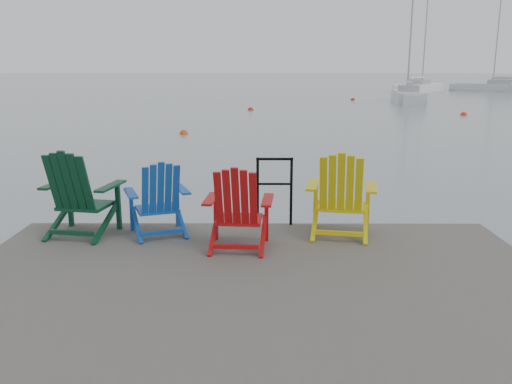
{
  "coord_description": "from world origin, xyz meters",
  "views": [
    {
      "loc": [
        0.04,
        -4.45,
        2.55
      ],
      "look_at": [
        0.01,
        2.85,
        0.85
      ],
      "focal_mm": 38.0,
      "sensor_mm": 36.0,
      "label": 1
    }
  ],
  "objects_px": {
    "handrail": "(274,185)",
    "chair_blue": "(158,198)",
    "chair_yellow": "(341,194)",
    "sailboat_mid": "(420,88)",
    "chair_red": "(238,208)",
    "buoy_a": "(184,134)",
    "buoy_c": "(464,115)",
    "sailboat_near": "(407,97)",
    "sailboat_far": "(497,88)",
    "buoy_d": "(353,100)",
    "buoy_b": "(251,110)",
    "chair_green": "(79,193)"
  },
  "relations": [
    {
      "from": "handrail",
      "to": "chair_blue",
      "type": "height_order",
      "value": "chair_blue"
    },
    {
      "from": "chair_yellow",
      "to": "sailboat_mid",
      "type": "distance_m",
      "value": 51.99
    },
    {
      "from": "chair_red",
      "to": "buoy_a",
      "type": "bearing_deg",
      "value": 104.55
    },
    {
      "from": "chair_yellow",
      "to": "buoy_c",
      "type": "distance_m",
      "value": 24.84
    },
    {
      "from": "chair_yellow",
      "to": "sailboat_near",
      "type": "relative_size",
      "value": 0.11
    },
    {
      "from": "handrail",
      "to": "sailboat_far",
      "type": "distance_m",
      "value": 55.59
    },
    {
      "from": "chair_yellow",
      "to": "sailboat_near",
      "type": "height_order",
      "value": "sailboat_near"
    },
    {
      "from": "chair_yellow",
      "to": "buoy_d",
      "type": "relative_size",
      "value": 3.12
    },
    {
      "from": "buoy_b",
      "to": "buoy_c",
      "type": "distance_m",
      "value": 11.93
    },
    {
      "from": "handrail",
      "to": "chair_green",
      "type": "distance_m",
      "value": 2.45
    },
    {
      "from": "sailboat_near",
      "to": "buoy_c",
      "type": "relative_size",
      "value": 28.11
    },
    {
      "from": "handrail",
      "to": "buoy_c",
      "type": "height_order",
      "value": "handrail"
    },
    {
      "from": "chair_blue",
      "to": "buoy_b",
      "type": "height_order",
      "value": "chair_blue"
    },
    {
      "from": "handrail",
      "to": "chair_green",
      "type": "bearing_deg",
      "value": -168.49
    },
    {
      "from": "handrail",
      "to": "chair_red",
      "type": "height_order",
      "value": "chair_red"
    },
    {
      "from": "chair_red",
      "to": "sailboat_near",
      "type": "relative_size",
      "value": 0.1
    },
    {
      "from": "buoy_a",
      "to": "handrail",
      "type": "bearing_deg",
      "value": -77.44
    },
    {
      "from": "sailboat_near",
      "to": "sailboat_far",
      "type": "bearing_deg",
      "value": 60.43
    },
    {
      "from": "sailboat_far",
      "to": "chair_red",
      "type": "bearing_deg",
      "value": -168.3
    },
    {
      "from": "sailboat_far",
      "to": "chair_yellow",
      "type": "bearing_deg",
      "value": -167.38
    },
    {
      "from": "chair_blue",
      "to": "chair_red",
      "type": "distance_m",
      "value": 1.12
    },
    {
      "from": "buoy_d",
      "to": "chair_red",
      "type": "bearing_deg",
      "value": -101.65
    },
    {
      "from": "chair_yellow",
      "to": "sailboat_far",
      "type": "relative_size",
      "value": 0.1
    },
    {
      "from": "buoy_a",
      "to": "sailboat_far",
      "type": "bearing_deg",
      "value": 52.71
    },
    {
      "from": "chair_red",
      "to": "buoy_c",
      "type": "xyz_separation_m",
      "value": [
        11.2,
        23.23,
        -0.99
      ]
    },
    {
      "from": "chair_blue",
      "to": "buoy_a",
      "type": "bearing_deg",
      "value": 76.12
    },
    {
      "from": "chair_red",
      "to": "chair_yellow",
      "type": "xyz_separation_m",
      "value": [
        1.24,
        0.5,
        0.04
      ]
    },
    {
      "from": "handrail",
      "to": "buoy_b",
      "type": "xyz_separation_m",
      "value": [
        -0.69,
        25.61,
        -1.04
      ]
    },
    {
      "from": "chair_yellow",
      "to": "buoy_a",
      "type": "bearing_deg",
      "value": 115.36
    },
    {
      "from": "buoy_a",
      "to": "chair_green",
      "type": "bearing_deg",
      "value": -87.23
    },
    {
      "from": "chair_blue",
      "to": "buoy_a",
      "type": "height_order",
      "value": "chair_blue"
    },
    {
      "from": "chair_blue",
      "to": "buoy_b",
      "type": "xyz_separation_m",
      "value": [
        0.75,
        26.08,
        -0.97
      ]
    },
    {
      "from": "chair_yellow",
      "to": "buoy_b",
      "type": "distance_m",
      "value": 26.16
    },
    {
      "from": "chair_yellow",
      "to": "sailboat_mid",
      "type": "relative_size",
      "value": 0.09
    },
    {
      "from": "chair_red",
      "to": "buoy_c",
      "type": "bearing_deg",
      "value": 68.69
    },
    {
      "from": "chair_blue",
      "to": "chair_red",
      "type": "bearing_deg",
      "value": -48.0
    },
    {
      "from": "sailboat_near",
      "to": "chair_yellow",
      "type": "bearing_deg",
      "value": -96.84
    },
    {
      "from": "sailboat_far",
      "to": "buoy_b",
      "type": "height_order",
      "value": "sailboat_far"
    },
    {
      "from": "chair_red",
      "to": "buoy_a",
      "type": "relative_size",
      "value": 2.92
    },
    {
      "from": "chair_yellow",
      "to": "buoy_d",
      "type": "xyz_separation_m",
      "value": [
        6.26,
        35.88,
        -1.03
      ]
    },
    {
      "from": "chair_blue",
      "to": "sailboat_mid",
      "type": "height_order",
      "value": "sailboat_mid"
    },
    {
      "from": "buoy_c",
      "to": "chair_red",
      "type": "bearing_deg",
      "value": -115.74
    },
    {
      "from": "sailboat_far",
      "to": "chair_blue",
      "type": "bearing_deg",
      "value": -169.44
    },
    {
      "from": "sailboat_far",
      "to": "buoy_a",
      "type": "height_order",
      "value": "sailboat_far"
    },
    {
      "from": "chair_yellow",
      "to": "sailboat_mid",
      "type": "xyz_separation_m",
      "value": [
        15.42,
        49.65,
        -0.68
      ]
    },
    {
      "from": "chair_blue",
      "to": "handrail",
      "type": "bearing_deg",
      "value": -2.51
    },
    {
      "from": "handrail",
      "to": "sailboat_near",
      "type": "xyz_separation_m",
      "value": [
        10.61,
        33.02,
        -0.69
      ]
    },
    {
      "from": "chair_red",
      "to": "chair_yellow",
      "type": "bearing_deg",
      "value": 26.3
    },
    {
      "from": "chair_green",
      "to": "buoy_a",
      "type": "xyz_separation_m",
      "value": [
        -0.7,
        14.4,
        -1.04
      ]
    },
    {
      "from": "chair_yellow",
      "to": "chair_blue",
      "type": "bearing_deg",
      "value": -170.32
    }
  ]
}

